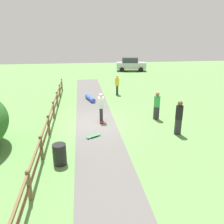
{
  "coord_description": "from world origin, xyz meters",
  "views": [
    {
      "loc": [
        -0.81,
        -12.87,
        5.17
      ],
      "look_at": [
        0.87,
        -0.94,
        1.0
      ],
      "focal_mm": 36.46,
      "sensor_mm": 36.0,
      "label": 1
    }
  ],
  "objects_px": {
    "trash_bin": "(60,154)",
    "bystander_green": "(157,104)",
    "bystander_black": "(179,116)",
    "skateboard_loose": "(93,136)",
    "skater_fallen": "(91,98)",
    "skater_riding": "(101,106)",
    "bystander_yellow": "(117,84)",
    "parked_car_silver": "(131,64)"
  },
  "relations": [
    {
      "from": "skateboard_loose",
      "to": "parked_car_silver",
      "type": "distance_m",
      "value": 22.81
    },
    {
      "from": "skater_fallen",
      "to": "parked_car_silver",
      "type": "distance_m",
      "value": 16.18
    },
    {
      "from": "trash_bin",
      "to": "skateboard_loose",
      "type": "bearing_deg",
      "value": 56.93
    },
    {
      "from": "skater_riding",
      "to": "skateboard_loose",
      "type": "relative_size",
      "value": 2.24
    },
    {
      "from": "skater_fallen",
      "to": "bystander_yellow",
      "type": "xyz_separation_m",
      "value": [
        2.4,
        1.57,
        0.78
      ]
    },
    {
      "from": "skater_riding",
      "to": "bystander_yellow",
      "type": "distance_m",
      "value": 6.68
    },
    {
      "from": "trash_bin",
      "to": "skater_riding",
      "type": "height_order",
      "value": "skater_riding"
    },
    {
      "from": "bystander_black",
      "to": "skateboard_loose",
      "type": "bearing_deg",
      "value": 177.38
    },
    {
      "from": "skateboard_loose",
      "to": "bystander_black",
      "type": "bearing_deg",
      "value": -2.62
    },
    {
      "from": "trash_bin",
      "to": "bystander_yellow",
      "type": "bearing_deg",
      "value": 69.07
    },
    {
      "from": "bystander_green",
      "to": "parked_car_silver",
      "type": "distance_m",
      "value": 19.77
    },
    {
      "from": "skater_fallen",
      "to": "bystander_yellow",
      "type": "bearing_deg",
      "value": 33.13
    },
    {
      "from": "bystander_yellow",
      "to": "parked_car_silver",
      "type": "height_order",
      "value": "parked_car_silver"
    },
    {
      "from": "skateboard_loose",
      "to": "trash_bin",
      "type": "bearing_deg",
      "value": -123.07
    },
    {
      "from": "skater_riding",
      "to": "skater_fallen",
      "type": "distance_m",
      "value": 4.88
    },
    {
      "from": "skater_fallen",
      "to": "parked_car_silver",
      "type": "relative_size",
      "value": 0.38
    },
    {
      "from": "skater_riding",
      "to": "skateboard_loose",
      "type": "height_order",
      "value": "skater_riding"
    },
    {
      "from": "bystander_black",
      "to": "bystander_green",
      "type": "relative_size",
      "value": 1.06
    },
    {
      "from": "skateboard_loose",
      "to": "bystander_green",
      "type": "relative_size",
      "value": 0.45
    },
    {
      "from": "skater_fallen",
      "to": "bystander_black",
      "type": "bearing_deg",
      "value": -59.16
    },
    {
      "from": "bystander_green",
      "to": "parked_car_silver",
      "type": "relative_size",
      "value": 0.4
    },
    {
      "from": "skater_riding",
      "to": "skater_fallen",
      "type": "height_order",
      "value": "skater_riding"
    },
    {
      "from": "skater_fallen",
      "to": "skateboard_loose",
      "type": "xyz_separation_m",
      "value": [
        -0.23,
        -6.98,
        -0.11
      ]
    },
    {
      "from": "trash_bin",
      "to": "bystander_green",
      "type": "bearing_deg",
      "value": 38.72
    },
    {
      "from": "bystander_yellow",
      "to": "skater_riding",
      "type": "bearing_deg",
      "value": -107.6
    },
    {
      "from": "trash_bin",
      "to": "skater_fallen",
      "type": "relative_size",
      "value": 0.53
    },
    {
      "from": "bystander_green",
      "to": "parked_car_silver",
      "type": "xyz_separation_m",
      "value": [
        2.65,
        19.59,
        -0.02
      ]
    },
    {
      "from": "skateboard_loose",
      "to": "skater_fallen",
      "type": "bearing_deg",
      "value": 88.08
    },
    {
      "from": "skater_fallen",
      "to": "bystander_green",
      "type": "xyz_separation_m",
      "value": [
        3.89,
        -4.81,
        0.78
      ]
    },
    {
      "from": "skater_fallen",
      "to": "bystander_black",
      "type": "distance_m",
      "value": 8.42
    },
    {
      "from": "skater_riding",
      "to": "parked_car_silver",
      "type": "xyz_separation_m",
      "value": [
        6.16,
        19.58,
        -0.05
      ]
    },
    {
      "from": "trash_bin",
      "to": "skater_fallen",
      "type": "bearing_deg",
      "value": 79.27
    },
    {
      "from": "skater_fallen",
      "to": "bystander_yellow",
      "type": "relative_size",
      "value": 0.95
    },
    {
      "from": "skater_fallen",
      "to": "parked_car_silver",
      "type": "xyz_separation_m",
      "value": [
        6.54,
        14.78,
        0.76
      ]
    },
    {
      "from": "trash_bin",
      "to": "bystander_yellow",
      "type": "distance_m",
      "value": 11.69
    },
    {
      "from": "skateboard_loose",
      "to": "parked_car_silver",
      "type": "relative_size",
      "value": 0.18
    },
    {
      "from": "skater_fallen",
      "to": "skateboard_loose",
      "type": "height_order",
      "value": "skater_fallen"
    },
    {
      "from": "bystander_black",
      "to": "trash_bin",
      "type": "bearing_deg",
      "value": -160.46
    },
    {
      "from": "bystander_yellow",
      "to": "bystander_green",
      "type": "xyz_separation_m",
      "value": [
        1.48,
        -6.38,
        0.0
      ]
    },
    {
      "from": "trash_bin",
      "to": "bystander_black",
      "type": "xyz_separation_m",
      "value": [
        6.06,
        2.15,
        0.6
      ]
    },
    {
      "from": "bystander_black",
      "to": "bystander_green",
      "type": "height_order",
      "value": "bystander_black"
    },
    {
      "from": "bystander_yellow",
      "to": "bystander_black",
      "type": "relative_size",
      "value": 0.94
    }
  ]
}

